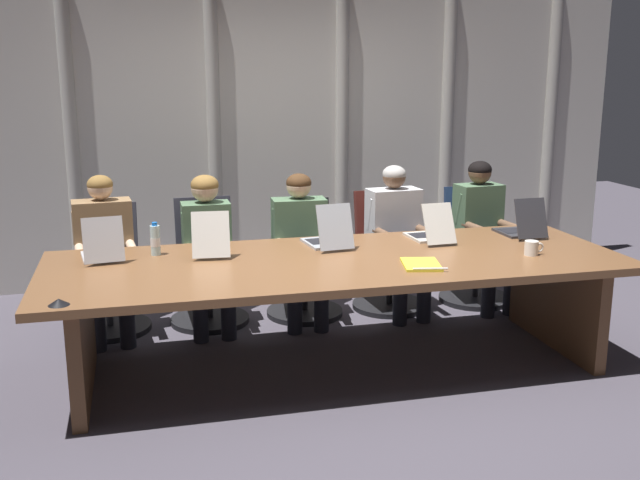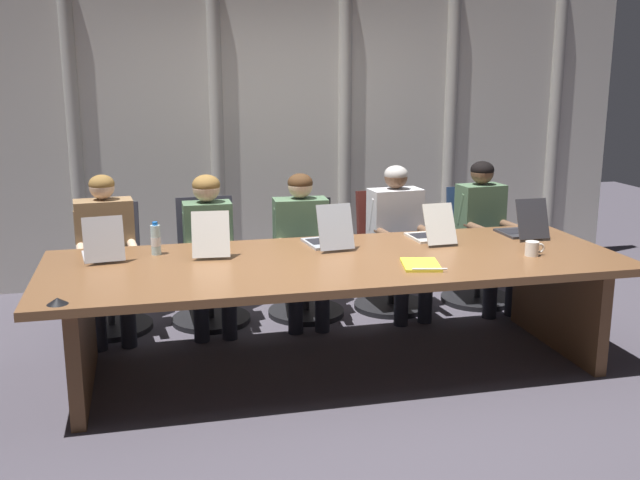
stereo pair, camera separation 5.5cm
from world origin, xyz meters
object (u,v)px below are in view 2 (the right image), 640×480
object	(u,v)px
laptop_left_mid	(211,244)
laptop_right_end	(522,228)
office_chair_center	(305,272)
person_right_end	(485,227)
conference_mic_left_side	(57,301)
person_center	(302,239)
person_left_mid	(209,242)
spiral_notepad	(421,265)
water_bottle_primary	(156,240)
person_left_end	(106,247)
person_right_mid	(399,232)
coffee_mug_near	(533,249)
laptop_right_mid	(430,233)
laptop_center	(328,238)
office_chair_left_mid	(209,276)
office_chair_right_mid	(389,265)
office_chair_left_end	(110,283)
office_chair_right_end	(477,260)
laptop_left_end	(103,250)

from	to	relation	value
laptop_left_mid	laptop_right_end	distance (m)	2.22
laptop_left_mid	office_chair_center	bearing A→B (deg)	-41.02
person_right_end	conference_mic_left_side	xyz separation A→B (m)	(-3.11, -1.52, 0.08)
laptop_left_mid	person_center	xyz separation A→B (m)	(0.74, 0.62, -0.14)
person_left_mid	spiral_notepad	xyz separation A→B (m)	(1.18, -1.25, 0.08)
laptop_right_end	water_bottle_primary	size ratio (longest dim) A/B	1.86
laptop_right_end	person_left_end	size ratio (longest dim) A/B	0.34
person_right_mid	spiral_notepad	distance (m)	1.29
coffee_mug_near	laptop_right_mid	bearing A→B (deg)	131.38
person_left_mid	water_bottle_primary	size ratio (longest dim) A/B	5.30
laptop_right_mid	person_right_end	distance (m)	0.96
person_left_mid	person_center	distance (m)	0.70
laptop_center	office_chair_left_mid	distance (m)	1.16
office_chair_right_mid	person_center	size ratio (longest dim) A/B	0.83
office_chair_left_end	person_left_mid	bearing A→B (deg)	82.14
laptop_right_end	office_chair_left_end	bearing A→B (deg)	73.58
office_chair_right_end	person_left_mid	xyz separation A→B (m)	(-2.23, -0.16, 0.31)
office_chair_left_mid	conference_mic_left_side	size ratio (longest dim) A/B	8.53
person_right_end	coffee_mug_near	xyz separation A→B (m)	(-0.24, -1.17, 0.11)
person_left_mid	person_right_mid	distance (m)	1.48
laptop_right_mid	person_left_end	bearing A→B (deg)	71.14
laptop_left_end	office_chair_left_mid	distance (m)	1.15
laptop_left_mid	laptop_left_end	bearing A→B (deg)	94.94
coffee_mug_near	person_left_mid	bearing A→B (deg)	149.29
office_chair_left_mid	person_right_mid	distance (m)	1.51
person_left_end	coffee_mug_near	xyz separation A→B (m)	(2.70, -1.18, 0.12)
laptop_left_mid	person_left_mid	xyz separation A→B (m)	(0.04, 0.62, -0.13)
office_chair_right_mid	water_bottle_primary	size ratio (longest dim) A/B	4.34
person_right_mid	person_right_end	size ratio (longest dim) A/B	0.99
laptop_right_end	office_chair_right_mid	distance (m)	1.16
office_chair_right_end	person_left_end	bearing A→B (deg)	-81.37
person_left_mid	person_right_mid	xyz separation A→B (m)	(1.48, 0.01, 0.00)
laptop_right_end	person_right_end	size ratio (longest dim) A/B	0.34
office_chair_left_mid	office_chair_right_mid	world-z (taller)	office_chair_left_mid
laptop_center	office_chair_center	xyz separation A→B (m)	(0.01, 0.78, -0.45)
laptop_right_end	conference_mic_left_side	distance (m)	3.21
person_center	person_right_end	bearing A→B (deg)	92.88
office_chair_right_end	laptop_left_mid	bearing A→B (deg)	-65.37
conference_mic_left_side	laptop_left_end	bearing A→B (deg)	78.30
person_left_end	conference_mic_left_side	world-z (taller)	person_left_end
office_chair_right_mid	conference_mic_left_side	distance (m)	2.92
laptop_right_mid	person_center	bearing A→B (deg)	48.37
office_chair_center	person_right_mid	world-z (taller)	person_right_mid
office_chair_left_mid	conference_mic_left_side	world-z (taller)	office_chair_left_mid
person_right_mid	water_bottle_primary	world-z (taller)	person_right_mid
office_chair_center	person_left_mid	world-z (taller)	person_left_mid
person_left_end	person_right_end	distance (m)	2.94
person_right_mid	coffee_mug_near	distance (m)	1.28
person_left_end	person_right_end	size ratio (longest dim) A/B	0.99
office_chair_left_end	person_right_mid	bearing A→B (deg)	90.46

